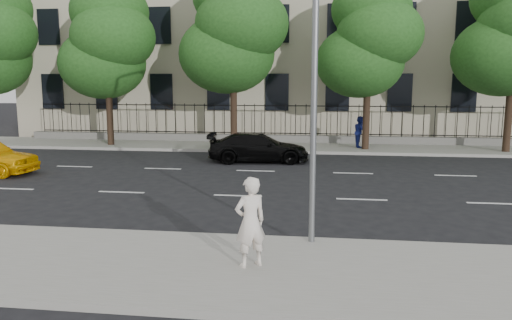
# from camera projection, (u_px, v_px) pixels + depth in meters

# --- Properties ---
(ground) EXTENTS (120.00, 120.00, 0.00)m
(ground) POSITION_uv_depth(u_px,v_px,m) (223.00, 216.00, 13.94)
(ground) COLOR black
(ground) RESTS_ON ground
(near_sidewalk) EXTENTS (60.00, 4.00, 0.15)m
(near_sidewalk) POSITION_uv_depth(u_px,v_px,m) (184.00, 267.00, 10.01)
(near_sidewalk) COLOR gray
(near_sidewalk) RESTS_ON ground
(far_sidewalk) EXTENTS (60.00, 4.00, 0.15)m
(far_sidewalk) POSITION_uv_depth(u_px,v_px,m) (272.00, 147.00, 27.63)
(far_sidewalk) COLOR gray
(far_sidewalk) RESTS_ON ground
(lane_markings) EXTENTS (49.60, 4.62, 0.01)m
(lane_markings) POSITION_uv_depth(u_px,v_px,m) (248.00, 182.00, 18.58)
(lane_markings) COLOR silver
(lane_markings) RESTS_ON ground
(masonry_building) EXTENTS (34.60, 12.11, 18.50)m
(masonry_building) POSITION_uv_depth(u_px,v_px,m) (285.00, 3.00, 34.94)
(masonry_building) COLOR #B8AF92
(masonry_building) RESTS_ON ground
(iron_fence) EXTENTS (30.00, 0.50, 2.20)m
(iron_fence) POSITION_uv_depth(u_px,v_px,m) (275.00, 133.00, 29.20)
(iron_fence) COLOR slate
(iron_fence) RESTS_ON far_sidewalk
(street_light) EXTENTS (0.25, 3.32, 8.05)m
(street_light) POSITION_uv_depth(u_px,v_px,m) (316.00, 17.00, 11.06)
(street_light) COLOR slate
(street_light) RESTS_ON near_sidewalk
(tree_b) EXTENTS (5.53, 5.12, 8.97)m
(tree_b) POSITION_uv_depth(u_px,v_px,m) (108.00, 41.00, 27.21)
(tree_b) COLOR #382619
(tree_b) RESTS_ON far_sidewalk
(tree_c) EXTENTS (5.89, 5.50, 9.80)m
(tree_c) POSITION_uv_depth(u_px,v_px,m) (234.00, 28.00, 26.23)
(tree_c) COLOR #382619
(tree_c) RESTS_ON far_sidewalk
(tree_d) EXTENTS (5.34, 4.94, 8.84)m
(tree_d) POSITION_uv_depth(u_px,v_px,m) (370.00, 38.00, 25.43)
(tree_d) COLOR #382619
(tree_d) RESTS_ON far_sidewalk
(black_sedan) EXTENTS (4.79, 2.37, 1.34)m
(black_sedan) POSITION_uv_depth(u_px,v_px,m) (258.00, 148.00, 22.95)
(black_sedan) COLOR black
(black_sedan) RESTS_ON ground
(woman_near) EXTENTS (0.78, 0.72, 1.79)m
(woman_near) POSITION_uv_depth(u_px,v_px,m) (250.00, 222.00, 9.70)
(woman_near) COLOR white
(woman_near) RESTS_ON near_sidewalk
(pedestrian_far) EXTENTS (0.72, 0.88, 1.68)m
(pedestrian_far) POSITION_uv_depth(u_px,v_px,m) (360.00, 132.00, 26.70)
(pedestrian_far) COLOR navy
(pedestrian_far) RESTS_ON far_sidewalk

